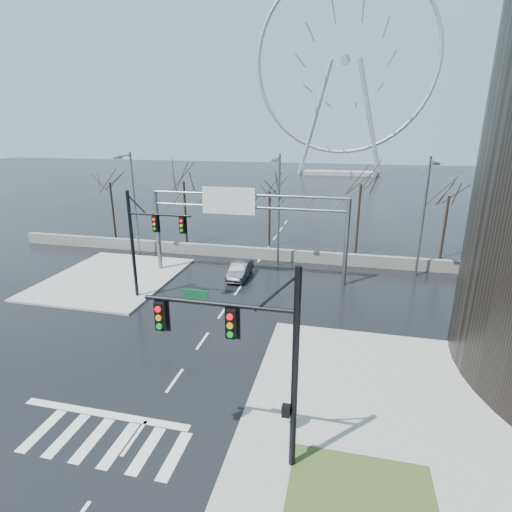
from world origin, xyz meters
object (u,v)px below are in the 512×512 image
(signal_mast_near, at_px, (256,349))
(sign_gantry, at_px, (242,217))
(ferris_wheel, at_px, (345,68))
(signal_mast_far, at_px, (146,236))
(car, at_px, (240,270))

(signal_mast_near, height_order, sign_gantry, signal_mast_near)
(sign_gantry, height_order, ferris_wheel, ferris_wheel)
(signal_mast_near, distance_m, sign_gantry, 19.79)
(signal_mast_far, height_order, car, signal_mast_far)
(signal_mast_near, xyz_separation_m, ferris_wheel, (-0.14, 99.04, 21.26))
(signal_mast_near, xyz_separation_m, sign_gantry, (-5.52, 19.00, 0.31))
(signal_mast_far, xyz_separation_m, ferris_wheel, (10.87, 86.04, 21.30))
(sign_gantry, bearing_deg, signal_mast_near, -73.81)
(ferris_wheel, relative_size, car, 12.36)
(sign_gantry, distance_m, ferris_wheel, 82.91)
(signal_mast_near, bearing_deg, ferris_wheel, 90.08)
(sign_gantry, xyz_separation_m, ferris_wheel, (5.38, 80.04, 20.95))
(signal_mast_near, bearing_deg, sign_gantry, 106.19)
(ferris_wheel, bearing_deg, signal_mast_near, -89.92)
(signal_mast_far, relative_size, ferris_wheel, 0.16)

